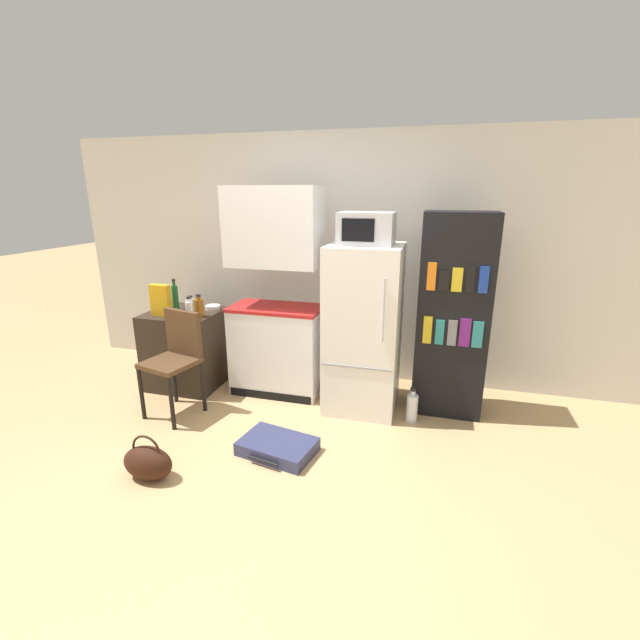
{
  "coord_description": "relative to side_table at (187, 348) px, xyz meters",
  "views": [
    {
      "loc": [
        0.93,
        -2.29,
        1.91
      ],
      "look_at": [
        0.07,
        0.85,
        0.93
      ],
      "focal_mm": 24.0,
      "sensor_mm": 36.0,
      "label": 1
    }
  ],
  "objects": [
    {
      "name": "water_bottle_front",
      "position": [
        2.27,
        -0.18,
        -0.25
      ],
      "size": [
        0.1,
        0.1,
        0.31
      ],
      "color": "silver",
      "rests_on": "ground_plane"
    },
    {
      "name": "bottle_green_tall",
      "position": [
        -0.12,
        0.06,
        0.52
      ],
      "size": [
        0.06,
        0.06,
        0.31
      ],
      "color": "#1E6028",
      "rests_on": "side_table"
    },
    {
      "name": "wall_back",
      "position": [
        1.64,
        0.72,
        0.85
      ],
      "size": [
        6.4,
        0.1,
        2.47
      ],
      "color": "beige",
      "rests_on": "ground_plane"
    },
    {
      "name": "ground_plane",
      "position": [
        1.44,
        -1.28,
        -0.38
      ],
      "size": [
        24.0,
        24.0,
        0.0
      ],
      "primitive_type": "plane",
      "color": "tan"
    },
    {
      "name": "kitchen_hutch",
      "position": [
        0.94,
        0.09,
        0.53
      ],
      "size": [
        0.87,
        0.47,
        1.96
      ],
      "color": "white",
      "rests_on": "ground_plane"
    },
    {
      "name": "bottle_amber_beer",
      "position": [
        0.25,
        -0.12,
        0.48
      ],
      "size": [
        0.09,
        0.09,
        0.22
      ],
      "color": "brown",
      "rests_on": "side_table"
    },
    {
      "name": "bottle_milk_white",
      "position": [
        0.22,
        -0.23,
        0.48
      ],
      "size": [
        0.07,
        0.07,
        0.22
      ],
      "color": "white",
      "rests_on": "side_table"
    },
    {
      "name": "suitcase_large_flat",
      "position": [
        1.32,
        -0.92,
        -0.33
      ],
      "size": [
        0.61,
        0.46,
        0.1
      ],
      "rotation": [
        0.0,
        0.0,
        -0.19
      ],
      "color": "navy",
      "rests_on": "ground_plane"
    },
    {
      "name": "microwave",
      "position": [
        1.8,
        0.0,
        1.23
      ],
      "size": [
        0.45,
        0.36,
        0.26
      ],
      "color": "#B7B7BC",
      "rests_on": "refrigerator"
    },
    {
      "name": "refrigerator",
      "position": [
        1.8,
        0.01,
        0.36
      ],
      "size": [
        0.63,
        0.66,
        1.48
      ],
      "color": "white",
      "rests_on": "ground_plane"
    },
    {
      "name": "handbag",
      "position": [
        0.56,
        -1.44,
        -0.26
      ],
      "size": [
        0.36,
        0.2,
        0.33
      ],
      "color": "#33190F",
      "rests_on": "ground_plane"
    },
    {
      "name": "bookshelf",
      "position": [
        2.55,
        0.13,
        0.49
      ],
      "size": [
        0.59,
        0.39,
        1.76
      ],
      "color": "black",
      "rests_on": "ground_plane"
    },
    {
      "name": "bowl",
      "position": [
        0.23,
        0.16,
        0.4
      ],
      "size": [
        0.15,
        0.15,
        0.04
      ],
      "color": "silver",
      "rests_on": "side_table"
    },
    {
      "name": "cereal_box",
      "position": [
        -0.12,
        -0.17,
        0.53
      ],
      "size": [
        0.19,
        0.07,
        0.3
      ],
      "color": "gold",
      "rests_on": "side_table"
    },
    {
      "name": "bottle_clear_short",
      "position": [
        0.1,
        -0.02,
        0.46
      ],
      "size": [
        0.08,
        0.08,
        0.17
      ],
      "color": "silver",
      "rests_on": "side_table"
    },
    {
      "name": "side_table",
      "position": [
        0.0,
        0.0,
        0.0
      ],
      "size": [
        0.69,
        0.65,
        0.77
      ],
      "color": "#2D2319",
      "rests_on": "ground_plane"
    },
    {
      "name": "chair",
      "position": [
        0.25,
        -0.54,
        0.18
      ],
      "size": [
        0.48,
        0.49,
        0.92
      ],
      "rotation": [
        0.0,
        0.0,
        -0.24
      ],
      "color": "black",
      "rests_on": "ground_plane"
    }
  ]
}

